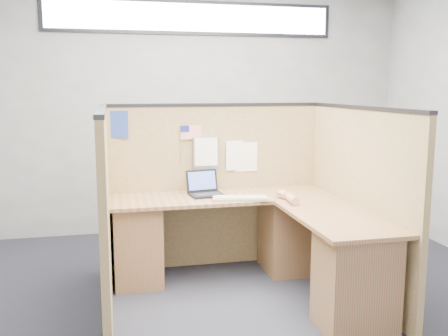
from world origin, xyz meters
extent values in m
plane|color=black|center=(0.00, 0.00, 0.00)|extent=(5.00, 5.00, 0.00)
plane|color=gray|center=(0.00, 2.25, 1.40)|extent=(5.00, 0.00, 5.00)
plane|color=gray|center=(0.00, -2.25, 1.40)|extent=(5.00, 0.00, 5.00)
cube|color=#232328|center=(0.00, 2.24, 2.45)|extent=(3.30, 0.02, 0.38)
cube|color=white|center=(0.00, 2.22, 2.45)|extent=(3.20, 0.01, 0.30)
cube|color=olive|center=(0.00, 1.00, 0.75)|extent=(2.05, 0.05, 1.50)
cube|color=#232328|center=(0.00, 1.00, 1.51)|extent=(2.05, 0.06, 0.03)
cube|color=olive|center=(-1.00, 0.10, 0.75)|extent=(0.05, 1.80, 1.50)
cube|color=#232328|center=(-1.00, 0.10, 1.51)|extent=(0.06, 1.80, 0.03)
cube|color=olive|center=(1.00, 0.10, 0.75)|extent=(0.05, 1.80, 1.50)
cube|color=#232328|center=(1.00, 0.10, 1.51)|extent=(0.06, 1.80, 0.03)
cube|color=brown|center=(0.00, 0.68, 0.71)|extent=(1.95, 0.60, 0.03)
cube|color=brown|center=(0.68, -0.20, 0.71)|extent=(0.60, 1.15, 0.03)
cube|color=brown|center=(-0.75, 0.68, 0.35)|extent=(0.40, 0.50, 0.70)
cube|color=brown|center=(0.60, 0.68, 0.35)|extent=(0.40, 0.50, 0.70)
cube|color=brown|center=(0.68, -0.52, 0.35)|extent=(0.50, 0.40, 0.70)
cube|color=black|center=(-0.14, 0.70, 0.74)|extent=(0.32, 0.26, 0.02)
cube|color=black|center=(-0.14, 0.84, 0.84)|extent=(0.30, 0.11, 0.19)
cube|color=#324B89|center=(-0.14, 0.83, 0.84)|extent=(0.26, 0.08, 0.16)
cube|color=gray|center=(0.11, 0.48, 0.74)|extent=(0.48, 0.24, 0.02)
cube|color=silver|center=(0.11, 0.48, 0.76)|extent=(0.44, 0.20, 0.01)
ellipsoid|color=silver|center=(0.48, 0.48, 0.75)|extent=(0.11, 0.09, 0.04)
ellipsoid|color=tan|center=(0.48, 0.47, 0.78)|extent=(0.08, 0.10, 0.05)
cylinder|color=tan|center=(0.49, 0.42, 0.76)|extent=(0.06, 0.05, 0.06)
cylinder|color=tan|center=(0.50, 0.29, 0.76)|extent=(0.09, 0.25, 0.08)
cube|color=#213D9B|center=(-0.88, 0.97, 1.35)|extent=(0.18, 0.03, 0.24)
cylinder|color=olive|center=(-0.33, 0.96, 1.16)|extent=(0.01, 0.01, 0.34)
cube|color=red|center=(-0.23, 0.96, 1.27)|extent=(0.19, 0.00, 0.13)
cube|color=navy|center=(-0.29, 0.95, 1.30)|extent=(0.08, 0.00, 0.06)
cube|color=slate|center=(-0.10, 0.94, 1.07)|extent=(0.24, 0.05, 0.31)
cube|color=white|center=(-0.10, 0.92, 1.09)|extent=(0.21, 0.01, 0.26)
cube|color=white|center=(0.29, 0.97, 1.03)|extent=(0.22, 0.01, 0.27)
cube|color=white|center=(0.20, 0.97, 1.04)|extent=(0.22, 0.03, 0.28)
camera|label=1|loc=(-0.94, -3.51, 1.67)|focal=40.00mm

